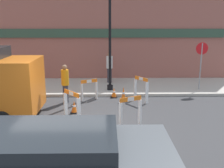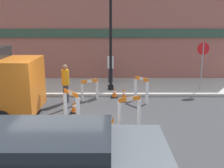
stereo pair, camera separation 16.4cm
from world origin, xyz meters
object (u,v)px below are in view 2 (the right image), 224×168
(streetlamp_post, at_px, (111,7))
(person_pedestrian, at_px, (111,67))
(stop_sign, at_px, (202,58))
(person_worker, at_px, (65,82))
(parked_car_1, at_px, (44,167))

(streetlamp_post, relative_size, person_pedestrian, 3.75)
(streetlamp_post, distance_m, person_pedestrian, 3.48)
(stop_sign, relative_size, person_worker, 1.39)
(streetlamp_post, relative_size, stop_sign, 2.68)
(person_worker, bearing_deg, parked_car_1, -54.14)
(person_pedestrian, xyz_separation_m, parked_car_1, (-1.17, -10.03, -0.10))
(streetlamp_post, height_order, person_pedestrian, streetlamp_post)
(stop_sign, height_order, person_pedestrian, stop_sign)
(person_pedestrian, bearing_deg, person_worker, 64.92)
(stop_sign, xyz_separation_m, person_worker, (-6.48, -1.74, -0.79))
(stop_sign, bearing_deg, person_worker, 13.28)
(person_pedestrian, distance_m, parked_car_1, 10.10)
(stop_sign, distance_m, person_worker, 6.76)
(streetlamp_post, height_order, parked_car_1, streetlamp_post)
(person_pedestrian, bearing_deg, streetlamp_post, 96.11)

